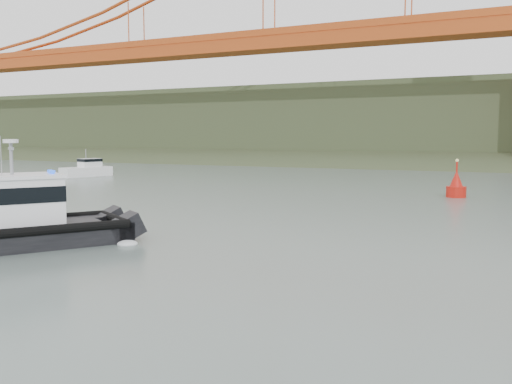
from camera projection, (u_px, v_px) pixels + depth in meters
ground at (164, 255)px, 25.81m from camera, size 400.00×400.00×0.00m
headlands at (471, 130)px, 136.98m from camera, size 500.00×105.36×27.12m
patrol_boat at (13, 219)px, 27.67m from camera, size 9.33×11.64×5.42m
motorboat at (87, 169)px, 77.27m from camera, size 4.01×7.26×3.79m
nav_buoy at (456, 187)px, 50.58m from camera, size 1.73×1.73×3.61m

